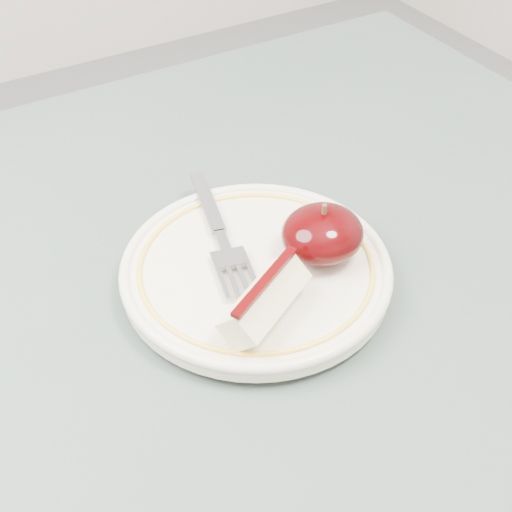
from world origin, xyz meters
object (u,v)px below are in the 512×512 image
table (272,446)px  apple_half (322,234)px  fork (219,233)px  plate (256,269)px

table → apple_half: 0.17m
fork → plate: bearing=-155.0°
plate → apple_half: (0.05, -0.01, 0.02)m
table → fork: bearing=78.1°
plate → table: bearing=-112.6°
table → fork: size_ratio=5.64×
table → plate: plate is taller
plate → apple_half: size_ratio=3.26×
plate → fork: fork is taller
apple_half → fork: apple_half is taller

